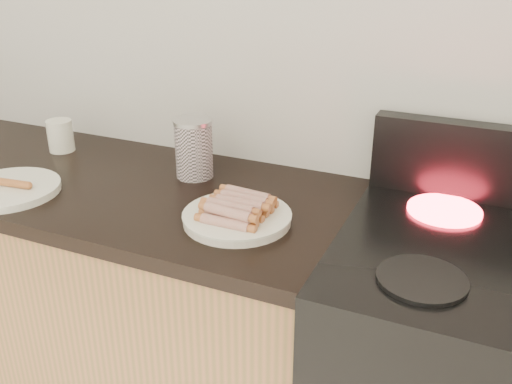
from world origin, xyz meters
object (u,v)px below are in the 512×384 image
at_px(mug, 60,136).
at_px(canister, 194,148).
at_px(side_plate, 8,189).
at_px(main_plate, 237,219).

bearing_deg(mug, canister, -1.34).
bearing_deg(mug, side_plate, -73.80).
height_order(main_plate, canister, canister).
distance_m(side_plate, canister, 0.51).
relative_size(side_plate, canister, 1.62).
distance_m(canister, mug, 0.50).
bearing_deg(main_plate, side_plate, -171.43).
bearing_deg(side_plate, main_plate, 8.57).
height_order(side_plate, mug, mug).
height_order(main_plate, mug, mug).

